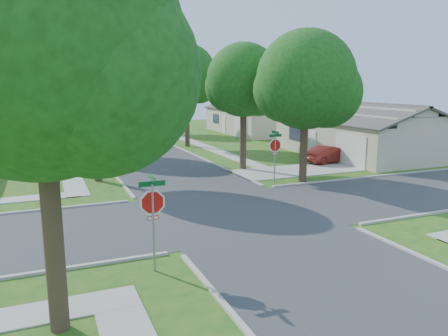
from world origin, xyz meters
TOP-DOWN VIEW (x-y plane):
  - ground at (0.00, 0.00)m, footprint 100.00×100.00m
  - road_ns at (0.00, 0.00)m, footprint 7.00×100.00m
  - sidewalk_ne at (6.10, 26.00)m, footprint 1.20×40.00m
  - sidewalk_nw at (-6.10, 26.00)m, footprint 1.20×40.00m
  - driveway at (7.90, 7.10)m, footprint 8.80×3.60m
  - stop_sign_sw at (-4.70, -4.70)m, footprint 1.05×0.80m
  - stop_sign_ne at (4.70, 4.70)m, footprint 1.05×0.80m
  - tree_e_near at (4.75, 9.01)m, footprint 4.97×4.80m
  - tree_e_mid at (4.76, 21.01)m, footprint 5.59×5.40m
  - tree_e_far at (4.75, 34.01)m, footprint 5.17×5.00m
  - tree_w_near at (-4.64, 9.01)m, footprint 5.38×5.20m
  - tree_w_mid at (-4.64, 21.01)m, footprint 5.80×5.60m
  - tree_w_far at (-4.65, 34.01)m, footprint 4.76×4.60m
  - tree_sw_corner at (-7.44, -6.99)m, footprint 6.21×6.00m
  - tree_ne_corner at (6.36, 4.21)m, footprint 5.80×5.60m
  - house_ne_near at (15.99, 11.00)m, footprint 8.42×13.60m
  - house_ne_far at (15.99, 29.00)m, footprint 8.42×13.60m
  - car_driveway at (11.50, 8.70)m, footprint 3.93×1.74m
  - car_curb_east at (1.20, 27.00)m, footprint 2.30×4.83m
  - car_curb_west at (-1.20, 33.06)m, footprint 2.19×5.23m

SIDE VIEW (x-z plane):
  - ground at x=0.00m, z-range 0.00..0.00m
  - road_ns at x=0.00m, z-range -0.01..0.01m
  - sidewalk_ne at x=6.10m, z-range 0.00..0.04m
  - sidewalk_nw at x=-6.10m, z-range 0.00..0.04m
  - driveway at x=7.90m, z-range 0.00..0.05m
  - car_driveway at x=11.50m, z-range 0.00..1.26m
  - car_curb_west at x=-1.20m, z-range 0.00..1.51m
  - car_curb_east at x=1.20m, z-range 0.00..1.59m
  - house_ne_near at x=15.99m, z-range -0.60..3.63m
  - house_ne_far at x=15.99m, z-range -0.60..3.63m
  - stop_sign_sw at x=-4.70m, z-range 0.54..3.52m
  - stop_sign_ne at x=4.70m, z-range 0.54..3.52m
  - tree_w_far at x=-4.65m, z-range 1.49..9.52m
  - tree_ne_corner at x=6.36m, z-range 1.26..9.92m
  - tree_e_near at x=4.75m, z-range 1.50..9.78m
  - tree_e_far at x=4.75m, z-range 1.62..10.34m
  - tree_w_near at x=-4.64m, z-range 1.63..10.60m
  - tree_e_mid at x=4.76m, z-range 1.64..10.86m
  - tree_sw_corner at x=-7.44m, z-range 1.49..11.04m
  - tree_w_mid at x=-4.64m, z-range 1.71..11.27m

